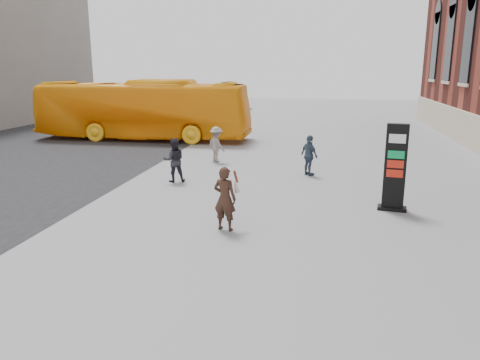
% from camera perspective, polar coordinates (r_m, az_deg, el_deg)
% --- Properties ---
extents(ground, '(100.00, 100.00, 0.00)m').
position_cam_1_polar(ground, '(12.64, 0.25, -5.43)').
color(ground, '#9E9EA3').
extents(info_pylon, '(0.87, 0.53, 2.56)m').
position_cam_1_polar(info_pylon, '(14.30, 18.38, 1.43)').
color(info_pylon, black).
rests_on(info_pylon, ground).
extents(woman, '(0.73, 0.69, 1.68)m').
position_cam_1_polar(woman, '(12.01, -1.85, -2.17)').
color(woman, black).
rests_on(woman, ground).
extents(bus, '(12.25, 2.88, 3.41)m').
position_cam_1_polar(bus, '(27.68, -11.73, 8.38)').
color(bus, '#FBA912').
rests_on(bus, road).
extents(pedestrian_a, '(0.95, 0.86, 1.61)m').
position_cam_1_polar(pedestrian_a, '(17.25, -8.04, 2.41)').
color(pedestrian_a, '#222128').
rests_on(pedestrian_a, ground).
extents(pedestrian_b, '(1.14, 1.09, 1.56)m').
position_cam_1_polar(pedestrian_b, '(20.72, -2.88, 4.35)').
color(pedestrian_b, gray).
rests_on(pedestrian_b, ground).
extents(pedestrian_c, '(0.89, 0.95, 1.57)m').
position_cam_1_polar(pedestrian_c, '(18.30, 8.44, 2.98)').
color(pedestrian_c, '#394A5D').
rests_on(pedestrian_c, ground).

